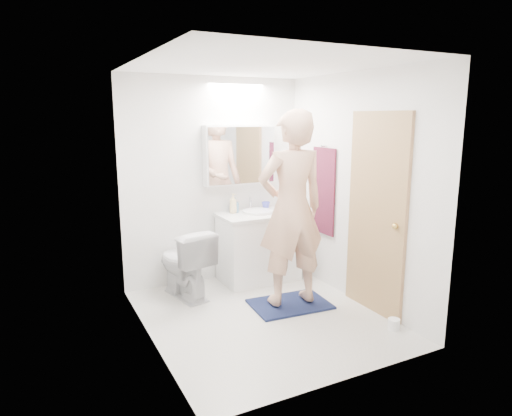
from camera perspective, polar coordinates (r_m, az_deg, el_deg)
floor at (r=4.60m, az=0.88°, el=-13.55°), size 2.50×2.50×0.00m
ceiling at (r=4.19m, az=0.99°, el=17.69°), size 2.50×2.50×0.00m
wall_back at (r=5.36m, az=-5.34°, el=3.43°), size 2.50×0.00×2.50m
wall_front at (r=3.21m, az=11.43°, el=-2.23°), size 2.50×0.00×2.50m
wall_left at (r=3.85m, az=-13.68°, el=-0.03°), size 0.00×2.50×2.50m
wall_right at (r=4.84m, az=12.53°, el=2.34°), size 0.00×2.50×2.50m
vanity_cabinet at (r=5.46m, az=0.34°, el=-5.08°), size 0.90×0.55×0.78m
countertop at (r=5.36m, az=0.34°, el=-0.87°), size 0.95×0.58×0.04m
sink_basin at (r=5.38m, az=0.20°, el=-0.44°), size 0.36×0.36×0.03m
faucet at (r=5.53m, az=-0.70°, el=0.58°), size 0.02×0.02×0.16m
medicine_cabinet at (r=5.37m, az=-2.11°, el=6.72°), size 0.88×0.14×0.70m
mirror_panel at (r=5.30m, az=-1.76°, el=6.66°), size 0.84×0.01×0.66m
toilet at (r=5.00m, az=-9.05°, el=-6.85°), size 0.57×0.82×0.77m
bath_rug at (r=4.86m, az=4.30°, el=-12.02°), size 0.84×0.61×0.02m
person at (r=4.55m, az=4.50°, el=-0.12°), size 0.75×0.53×1.97m
door at (r=4.60m, az=14.98°, el=-0.78°), size 0.04×0.80×2.00m
door_knob at (r=4.38m, az=17.16°, el=-2.21°), size 0.06×0.06×0.06m
towel at (r=5.27m, az=8.51°, el=2.13°), size 0.02×0.42×1.00m
towel_hook at (r=5.21m, az=8.57°, el=7.77°), size 0.07×0.02×0.02m
soap_bottle_a at (r=5.35m, az=-2.92°, el=0.59°), size 0.13×0.13×0.23m
soap_bottle_b at (r=5.40m, az=-2.68°, el=0.39°), size 0.10×0.10×0.18m
toothbrush_cup at (r=5.56m, az=1.25°, el=0.30°), size 0.13×0.13×0.09m
toilet_paper_roll at (r=4.52m, az=17.01°, el=-13.84°), size 0.11×0.11×0.10m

